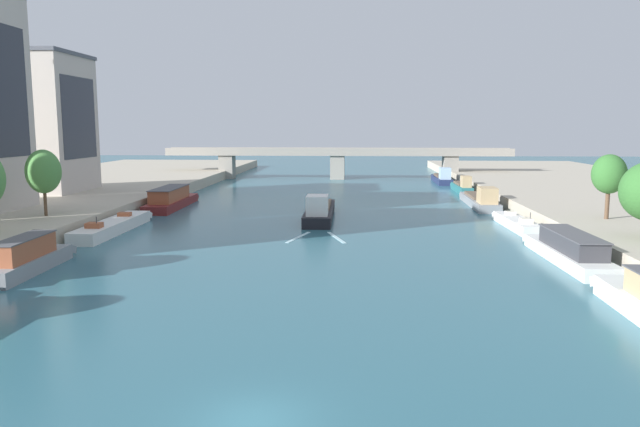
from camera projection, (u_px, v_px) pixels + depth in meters
name	position (u px, v px, depth m)	size (l,w,h in m)	color
ground_plane	(253.00, 421.00, 21.85)	(400.00, 400.00, 0.00)	#2D6070
quay_left	(13.00, 202.00, 78.40)	(36.00, 170.00, 1.66)	#B2A893
barge_midriver	(320.00, 210.00, 69.58)	(3.18, 17.53, 3.23)	black
wake_behind_barge	(317.00, 237.00, 57.95)	(5.60, 5.90, 0.03)	#A0CCD6
moored_boat_left_upstream	(28.00, 257.00, 43.87)	(2.41, 10.95, 2.67)	gray
moored_boat_left_midway	(113.00, 226.00, 60.95)	(2.63, 15.94, 2.25)	silver
moored_boat_left_near	(171.00, 199.00, 79.01)	(3.47, 16.15, 2.72)	maroon
moored_boat_right_end	(569.00, 250.00, 47.22)	(3.06, 14.54, 2.41)	silver
moored_boat_right_midway	(516.00, 222.00, 63.54)	(2.40, 12.12, 2.11)	silver
moored_boat_right_lone	(480.00, 200.00, 80.25)	(3.22, 16.87, 3.00)	gray
moored_boat_right_far	(462.00, 187.00, 97.84)	(1.89, 11.75, 2.89)	#23666B
moored_boat_right_upstream	(442.00, 178.00, 113.84)	(2.81, 14.31, 3.12)	#1E284C
tree_left_far	(43.00, 172.00, 60.02)	(3.37, 3.37, 6.56)	brown
tree_right_third	(609.00, 174.00, 57.94)	(3.22, 3.22, 6.20)	brown
building_left_far_end	(40.00, 123.00, 82.44)	(11.36, 12.67, 18.59)	#BCB2A8
bridge_far	(337.00, 159.00, 122.02)	(68.78, 4.40, 6.22)	gray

